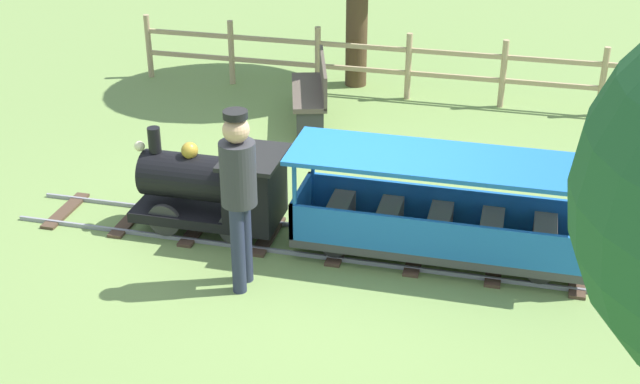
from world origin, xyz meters
TOP-DOWN VIEW (x-y plane):
  - ground_plane at (0.00, 0.00)m, footprint 60.00×60.00m
  - track at (0.00, -0.11)m, footprint 0.75×6.40m
  - locomotive at (0.00, 1.10)m, footprint 0.71×1.45m
  - passenger_car at (0.00, -1.01)m, footprint 0.81×2.70m
  - conductor_person at (-0.84, 0.57)m, footprint 0.30×0.30m
  - park_bench at (2.86, 0.90)m, footprint 1.36×0.75m
  - fence_section at (4.03, -0.11)m, footprint 0.08×7.48m

SIDE VIEW (x-z plane):
  - ground_plane at x=0.00m, z-range 0.00..0.00m
  - track at x=0.00m, z-range 0.00..0.04m
  - park_bench at x=2.86m, z-range 0.01..0.83m
  - passenger_car at x=0.00m, z-range -0.07..0.90m
  - fence_section at x=4.03m, z-range 0.03..0.93m
  - locomotive at x=0.00m, z-range -0.01..0.97m
  - conductor_person at x=-0.84m, z-range 0.15..1.77m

